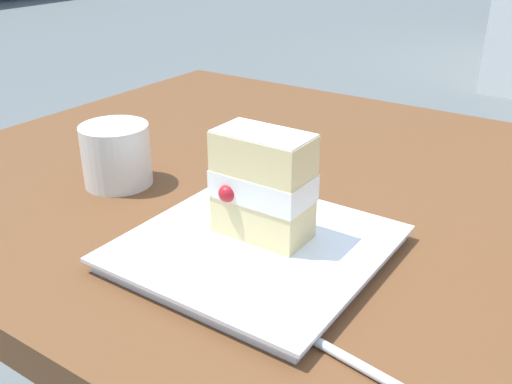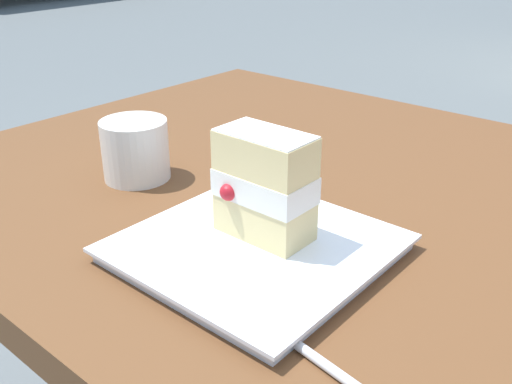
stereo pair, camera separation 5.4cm
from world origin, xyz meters
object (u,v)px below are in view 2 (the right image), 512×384
Objects in this scene: dessert_fork at (312,355)px; patio_table at (439,312)px; coffee_cup at (135,149)px; cake_slice at (264,185)px; dessert_plate at (256,248)px.

patio_table is at bearing 90.95° from dessert_fork.
coffee_cup is (-0.37, -0.14, 0.15)m from patio_table.
coffee_cup is at bearing 160.19° from dessert_fork.
cake_slice is (-0.13, -0.17, 0.18)m from patio_table.
dessert_fork is (0.00, -0.27, 0.12)m from patio_table.
cake_slice is at bearing -127.48° from patio_table.
coffee_cup reaches higher than patio_table.
cake_slice is at bearing 103.07° from dessert_plate.
dessert_plate is 0.25m from coffee_cup.
cake_slice reaches higher than dessert_plate.
dessert_fork is 0.40m from coffee_cup.
dessert_plate is at bearing -76.93° from cake_slice.
cake_slice reaches higher than patio_table.
dessert_plate is (-0.12, -0.19, 0.12)m from patio_table.
cake_slice is 0.24m from coffee_cup.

